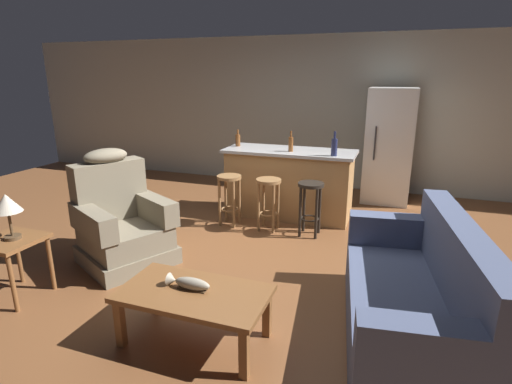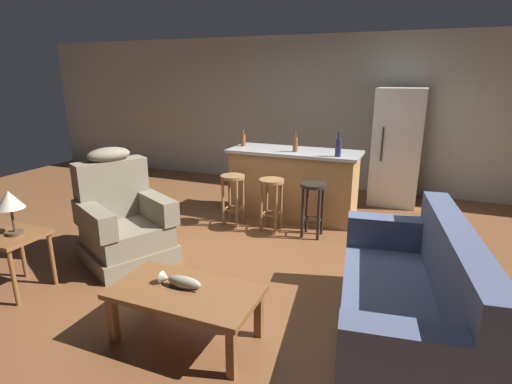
% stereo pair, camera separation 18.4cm
% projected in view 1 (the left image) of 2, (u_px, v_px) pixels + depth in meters
% --- Properties ---
extents(ground_plane, '(12.00, 12.00, 0.00)m').
position_uv_depth(ground_plane, '(257.00, 253.00, 4.54)').
color(ground_plane, brown).
extents(back_wall, '(12.00, 0.05, 2.60)m').
position_uv_depth(back_wall, '(316.00, 113.00, 6.99)').
color(back_wall, '#B2B2A3').
rests_on(back_wall, ground_plane).
extents(coffee_table, '(1.10, 0.60, 0.42)m').
position_uv_depth(coffee_table, '(194.00, 298.00, 2.94)').
color(coffee_table, brown).
rests_on(coffee_table, ground_plane).
extents(fish_figurine, '(0.34, 0.10, 0.10)m').
position_uv_depth(fish_figurine, '(188.00, 283.00, 2.95)').
color(fish_figurine, '#4C3823').
rests_on(fish_figurine, coffee_table).
extents(couch, '(1.10, 2.00, 0.94)m').
position_uv_depth(couch, '(416.00, 300.00, 2.95)').
color(couch, '#4C5675').
rests_on(couch, ground_plane).
extents(recliner_near_lamp, '(1.13, 1.13, 1.20)m').
position_uv_depth(recliner_near_lamp, '(121.00, 223.00, 4.25)').
color(recliner_near_lamp, '#756B56').
rests_on(recliner_near_lamp, ground_plane).
extents(end_table, '(0.48, 0.48, 0.56)m').
position_uv_depth(end_table, '(12.00, 249.00, 3.53)').
color(end_table, brown).
rests_on(end_table, ground_plane).
extents(table_lamp, '(0.24, 0.24, 0.41)m').
position_uv_depth(table_lamp, '(7.00, 205.00, 3.41)').
color(table_lamp, '#4C3823').
rests_on(table_lamp, end_table).
extents(kitchen_island, '(1.80, 0.70, 0.95)m').
position_uv_depth(kitchen_island, '(289.00, 183.00, 5.62)').
color(kitchen_island, '#AD7F4C').
rests_on(kitchen_island, ground_plane).
extents(bar_stool_left, '(0.32, 0.32, 0.68)m').
position_uv_depth(bar_stool_left, '(229.00, 191.00, 5.26)').
color(bar_stool_left, olive).
rests_on(bar_stool_left, ground_plane).
extents(bar_stool_middle, '(0.32, 0.32, 0.68)m').
position_uv_depth(bar_stool_middle, '(268.00, 195.00, 5.08)').
color(bar_stool_middle, olive).
rests_on(bar_stool_middle, ground_plane).
extents(bar_stool_right, '(0.32, 0.32, 0.68)m').
position_uv_depth(bar_stool_right, '(310.00, 199.00, 4.91)').
color(bar_stool_right, black).
rests_on(bar_stool_right, ground_plane).
extents(refrigerator, '(0.70, 0.69, 1.76)m').
position_uv_depth(refrigerator, '(389.00, 146.00, 6.18)').
color(refrigerator, white).
rests_on(refrigerator, ground_plane).
extents(bottle_tall_green, '(0.08, 0.08, 0.31)m').
position_uv_depth(bottle_tall_green, '(334.00, 147.00, 5.05)').
color(bottle_tall_green, '#23284C').
rests_on(bottle_tall_green, kitchen_island).
extents(bottle_short_amber, '(0.07, 0.07, 0.24)m').
position_uv_depth(bottle_short_amber, '(238.00, 140.00, 5.75)').
color(bottle_short_amber, brown).
rests_on(bottle_short_amber, kitchen_island).
extents(bottle_wine_dark, '(0.06, 0.06, 0.28)m').
position_uv_depth(bottle_wine_dark, '(291.00, 144.00, 5.35)').
color(bottle_wine_dark, brown).
rests_on(bottle_wine_dark, kitchen_island).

